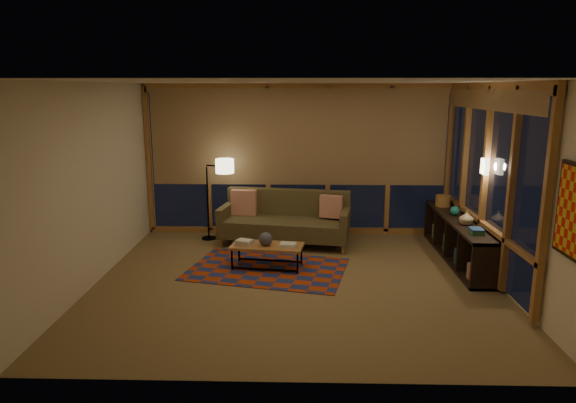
{
  "coord_description": "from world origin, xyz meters",
  "views": [
    {
      "loc": [
        0.07,
        -6.7,
        2.63
      ],
      "look_at": [
        -0.12,
        0.15,
        1.1
      ],
      "focal_mm": 32.0,
      "sensor_mm": 36.0,
      "label": 1
    }
  ],
  "objects_px": {
    "coffee_table": "(267,256)",
    "floor_lamp": "(208,199)",
    "bookshelf": "(457,239)",
    "sofa": "(285,219)"
  },
  "relations": [
    {
      "from": "coffee_table",
      "to": "floor_lamp",
      "type": "xyz_separation_m",
      "value": [
        -1.14,
        1.47,
        0.55
      ]
    },
    {
      "from": "coffee_table",
      "to": "bookshelf",
      "type": "relative_size",
      "value": 0.41
    },
    {
      "from": "coffee_table",
      "to": "floor_lamp",
      "type": "height_order",
      "value": "floor_lamp"
    },
    {
      "from": "floor_lamp",
      "to": "bookshelf",
      "type": "xyz_separation_m",
      "value": [
        4.06,
        -1.01,
        -0.4
      ]
    },
    {
      "from": "sofa",
      "to": "floor_lamp",
      "type": "relative_size",
      "value": 1.49
    },
    {
      "from": "floor_lamp",
      "to": "sofa",
      "type": "bearing_deg",
      "value": 0.16
    },
    {
      "from": "coffee_table",
      "to": "bookshelf",
      "type": "xyz_separation_m",
      "value": [
        2.93,
        0.46,
        0.15
      ]
    },
    {
      "from": "sofa",
      "to": "floor_lamp",
      "type": "bearing_deg",
      "value": 177.15
    },
    {
      "from": "bookshelf",
      "to": "floor_lamp",
      "type": "bearing_deg",
      "value": 166.03
    },
    {
      "from": "coffee_table",
      "to": "bookshelf",
      "type": "bearing_deg",
      "value": 16.76
    }
  ]
}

